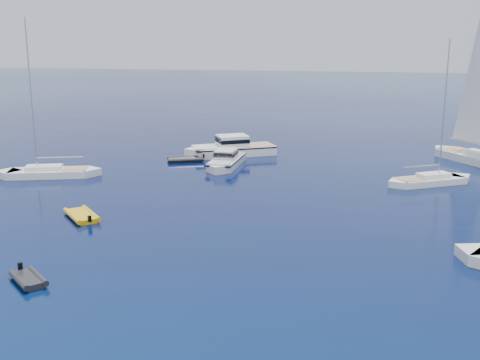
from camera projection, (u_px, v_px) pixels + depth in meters
name	position (u px, v px, depth m)	size (l,w,h in m)	color
motor_cruiser_distant	(230.00, 155.00, 69.77)	(3.47, 11.34, 2.98)	white
motor_cruiser_horizon	(226.00, 167.00, 63.95)	(2.68, 8.77, 2.30)	silver
sailboat_mid_l	(49.00, 176.00, 59.60)	(2.80, 10.75, 15.81)	white
sailboat_centre	(430.00, 184.00, 56.65)	(2.44, 9.40, 13.82)	white
sailboat_sails_r	(477.00, 163.00, 65.90)	(3.42, 13.16, 19.35)	silver
tender_yellow	(82.00, 218.00, 46.29)	(2.20, 4.10, 0.95)	gold
tender_grey_near	(29.00, 283.00, 34.42)	(1.70, 2.97, 0.95)	black
tender_grey_far	(185.00, 161.00, 66.55)	(2.20, 4.09, 0.95)	black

